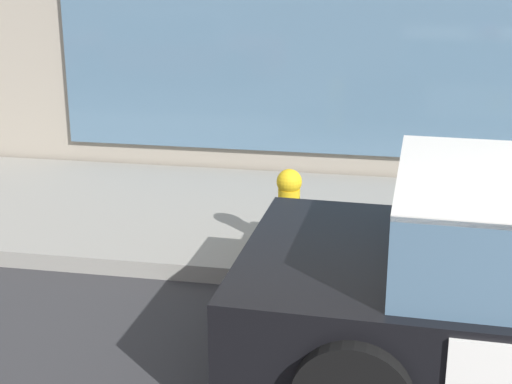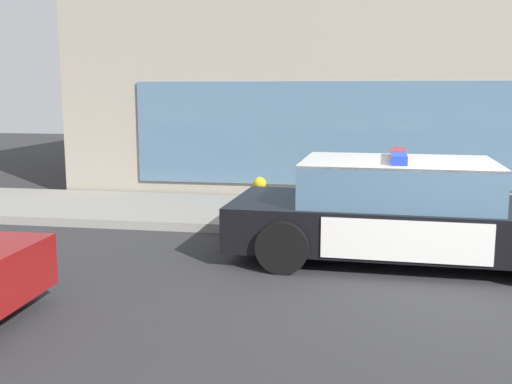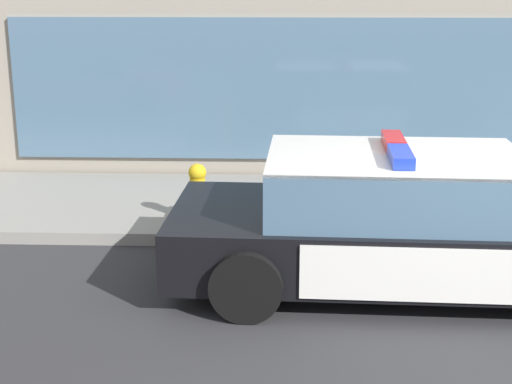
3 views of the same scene
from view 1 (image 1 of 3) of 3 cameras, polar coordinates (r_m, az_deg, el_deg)
name	(u,v)px [view 1 (image 1 of 3)]	position (r m, az deg, el deg)	size (l,w,h in m)	color
fire_hydrant	(289,211)	(6.68, 2.49, -1.39)	(0.34, 0.39, 0.73)	gold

